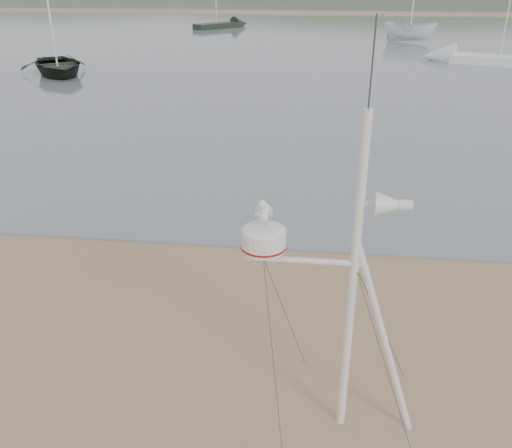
# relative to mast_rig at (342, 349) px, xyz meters

# --- Properties ---
(ground) EXTENTS (560.00, 560.00, 0.00)m
(ground) POSITION_rel_mast_rig_xyz_m (-3.27, 0.74, -1.22)
(ground) COLOR #906F53
(ground) RESTS_ON ground
(sandbar) EXTENTS (560.00, 7.00, 0.07)m
(sandbar) POSITION_rel_mast_rig_xyz_m (-3.27, 70.74, -1.15)
(sandbar) COLOR #906F53
(sandbar) RESTS_ON water
(hill_ridge) EXTENTS (620.00, 180.00, 80.00)m
(hill_ridge) POSITION_rel_mast_rig_xyz_m (15.25, 235.74, -20.92)
(hill_ridge) COLOR #263716
(hill_ridge) RESTS_ON ground
(mast_rig) EXTENTS (2.24, 2.39, 5.05)m
(mast_rig) POSITION_rel_mast_rig_xyz_m (0.00, 0.00, 0.00)
(mast_rig) COLOR silver
(mast_rig) RESTS_ON ground
(boat_dark) EXTENTS (3.57, 2.91, 5.06)m
(boat_dark) POSITION_rel_mast_rig_xyz_m (-14.99, 23.76, 1.35)
(boat_dark) COLOR black
(boat_dark) RESTS_ON water
(boat_white) EXTENTS (2.13, 2.11, 4.20)m
(boat_white) POSITION_rel_mast_rig_xyz_m (6.26, 41.03, 0.92)
(boat_white) COLOR white
(boat_white) RESTS_ON water
(sailboat_white_near) EXTENTS (7.62, 4.06, 7.37)m
(sailboat_white_near) POSITION_rel_mast_rig_xyz_m (8.34, 31.00, -0.92)
(sailboat_white_near) COLOR white
(sailboat_white_near) RESTS_ON ground
(sailboat_dark_mid) EXTENTS (5.30, 5.56, 6.17)m
(sailboat_dark_mid) POSITION_rel_mast_rig_xyz_m (-9.96, 51.01, -0.92)
(sailboat_dark_mid) COLOR black
(sailboat_dark_mid) RESTS_ON ground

